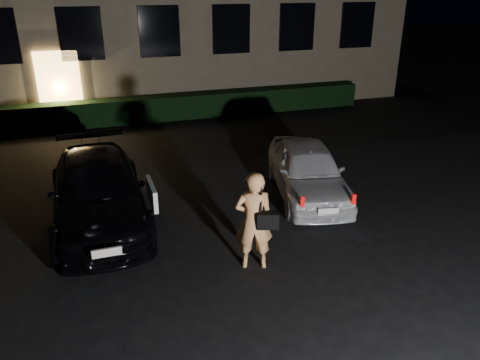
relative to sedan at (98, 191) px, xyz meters
name	(u,v)px	position (x,y,z in m)	size (l,w,h in m)	color
ground	(279,283)	(2.68, -3.26, -0.66)	(80.00, 80.00, 0.00)	black
hedge	(166,108)	(2.68, 7.24, -0.23)	(15.00, 0.70, 0.85)	black
sedan	(98,191)	(0.00, 0.00, 0.00)	(1.99, 4.64, 1.31)	black
hatch	(308,170)	(4.65, -0.23, -0.04)	(2.21, 3.86, 1.24)	silver
man	(254,221)	(2.46, -2.64, 0.24)	(0.75, 0.60, 1.79)	tan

